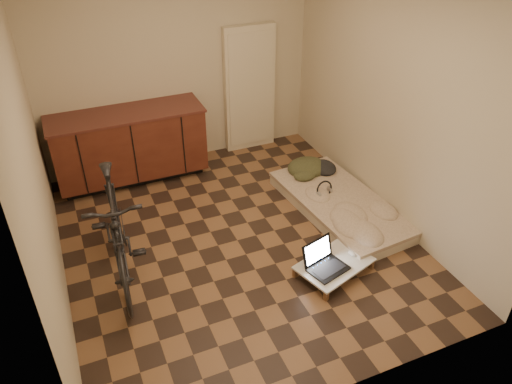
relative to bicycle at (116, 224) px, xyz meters
name	(u,v)px	position (x,y,z in m)	size (l,w,h in m)	color
room_shell	(234,131)	(1.20, 0.00, 0.73)	(3.50, 4.00, 2.60)	brown
cabinets	(130,146)	(0.45, 1.71, -0.11)	(1.84, 0.62, 0.91)	black
appliance_panel	(250,89)	(2.15, 1.94, 0.28)	(0.70, 0.10, 1.70)	beige
bicycle	(116,224)	(0.00, 0.00, 0.00)	(0.52, 1.78, 1.15)	black
futon	(340,205)	(2.50, 0.05, -0.50)	(1.03, 1.89, 0.16)	beige
clothing_pile	(312,163)	(2.49, 0.76, -0.31)	(0.53, 0.44, 0.21)	#383C23
headphones	(324,189)	(2.37, 0.22, -0.34)	(0.23, 0.21, 0.15)	black
lap_desk	(334,264)	(1.89, -0.84, -0.47)	(0.83, 0.66, 0.12)	brown
laptop	(325,263)	(1.77, -0.84, -0.40)	(0.44, 0.41, 0.25)	black
mouse	(352,253)	(2.12, -0.79, -0.44)	(0.06, 0.10, 0.03)	silver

